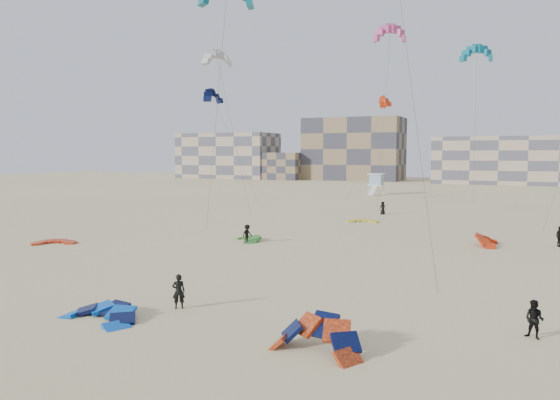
% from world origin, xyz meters
% --- Properties ---
extents(ground, '(320.00, 320.00, 0.00)m').
position_xyz_m(ground, '(0.00, 0.00, 0.00)').
color(ground, beige).
rests_on(ground, ground).
extents(kite_ground_blue, '(4.57, 4.75, 2.04)m').
position_xyz_m(kite_ground_blue, '(-1.78, -1.59, 0.00)').
color(kite_ground_blue, '#0063EA').
rests_on(kite_ground_blue, ground).
extents(kite_ground_orange, '(4.26, 4.31, 3.66)m').
position_xyz_m(kite_ground_orange, '(9.03, -1.43, 0.00)').
color(kite_ground_orange, '#F74C1E').
rests_on(kite_ground_orange, ground).
extents(kite_ground_red, '(4.70, 4.75, 0.61)m').
position_xyz_m(kite_ground_red, '(-20.79, 13.50, 0.00)').
color(kite_ground_red, red).
rests_on(kite_ground_red, ground).
extents(kite_ground_green, '(4.42, 4.41, 1.55)m').
position_xyz_m(kite_ground_green, '(-6.22, 21.84, 0.00)').
color(kite_ground_green, '#409528').
rests_on(kite_ground_green, ground).
extents(kite_ground_red_far, '(3.31, 3.13, 2.96)m').
position_xyz_m(kite_ground_red_far, '(13.54, 27.80, 0.00)').
color(kite_ground_red_far, red).
rests_on(kite_ground_red_far, ground).
extents(kite_ground_yellow, '(4.05, 4.16, 0.58)m').
position_xyz_m(kite_ground_yellow, '(-0.57, 39.03, 0.00)').
color(kite_ground_yellow, yellow).
rests_on(kite_ground_yellow, ground).
extents(kitesurfer_main, '(0.77, 0.72, 1.76)m').
position_xyz_m(kitesurfer_main, '(0.57, 1.42, 0.88)').
color(kitesurfer_main, black).
rests_on(kitesurfer_main, ground).
extents(kitesurfer_b, '(0.98, 0.89, 1.65)m').
position_xyz_m(kitesurfer_b, '(16.86, 3.85, 0.83)').
color(kitesurfer_b, black).
rests_on(kitesurfer_b, ground).
extents(kitesurfer_c, '(0.90, 1.18, 1.62)m').
position_xyz_m(kitesurfer_c, '(-5.69, 20.73, 0.81)').
color(kitesurfer_c, black).
rests_on(kitesurfer_c, ground).
extents(kitesurfer_d, '(0.83, 1.12, 1.76)m').
position_xyz_m(kitesurfer_d, '(19.06, 29.68, 0.88)').
color(kitesurfer_d, black).
rests_on(kitesurfer_d, ground).
extents(kitesurfer_e, '(0.82, 0.54, 1.67)m').
position_xyz_m(kitesurfer_e, '(-0.25, 47.56, 0.83)').
color(kitesurfer_e, black).
rests_on(kitesurfer_e, ground).
extents(kite_fly_grey, '(5.18, 4.52, 18.05)m').
position_xyz_m(kite_fly_grey, '(-13.87, 29.72, 17.69)').
color(kite_fly_grey, silver).
rests_on(kite_fly_grey, ground).
extents(kite_fly_pink, '(4.90, 7.05, 21.79)m').
position_xyz_m(kite_fly_pink, '(1.15, 44.05, 21.69)').
color(kite_fly_pink, '#E15191').
rests_on(kite_fly_pink, ground).
extents(kite_fly_navy, '(10.73, 4.44, 16.47)m').
position_xyz_m(kite_fly_navy, '(-25.80, 48.36, 15.97)').
color(kite_fly_navy, '#070F3C').
rests_on(kite_fly_navy, ground).
extents(kite_fly_teal_b, '(5.00, 5.09, 21.09)m').
position_xyz_m(kite_fly_teal_b, '(9.78, 57.30, 20.90)').
color(kite_fly_teal_b, '#0D6382').
rests_on(kite_fly_teal_b, ground).
extents(kite_fly_red, '(6.01, 9.13, 16.06)m').
position_xyz_m(kite_fly_red, '(-4.10, 63.65, 15.65)').
color(kite_fly_red, red).
rests_on(kite_fly_red, ground).
extents(lifeguard_tower_far, '(2.84, 5.43, 3.99)m').
position_xyz_m(lifeguard_tower_far, '(-9.52, 80.52, 1.98)').
color(lifeguard_tower_far, white).
rests_on(lifeguard_tower_far, ground).
extents(condo_west_a, '(30.00, 15.00, 14.00)m').
position_xyz_m(condo_west_a, '(-70.00, 130.00, 7.00)').
color(condo_west_a, tan).
rests_on(condo_west_a, ground).
extents(condo_west_b, '(28.00, 14.00, 18.00)m').
position_xyz_m(condo_west_b, '(-30.00, 134.00, 9.00)').
color(condo_west_b, '#7F6A4D').
rests_on(condo_west_b, ground).
extents(condo_mid, '(32.00, 16.00, 12.00)m').
position_xyz_m(condo_mid, '(10.00, 130.00, 6.00)').
color(condo_mid, tan).
rests_on(condo_mid, ground).
extents(condo_fill_left, '(12.00, 10.00, 8.00)m').
position_xyz_m(condo_fill_left, '(-50.00, 128.00, 4.00)').
color(condo_fill_left, '#7F6A4D').
rests_on(condo_fill_left, ground).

